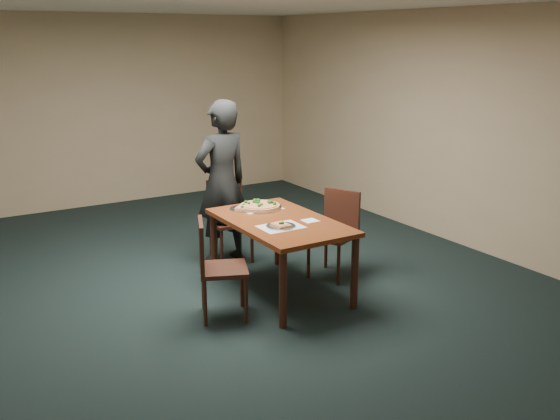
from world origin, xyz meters
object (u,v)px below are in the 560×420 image
chair_far (228,215)px  diner (222,182)px  dining_table (280,229)px  chair_right (336,228)px  pizza_pan (260,206)px  slice_plate_near (281,225)px  slice_plate_far (243,208)px  chair_left (215,263)px

chair_far → diner: 0.41m
dining_table → chair_right: bearing=8.5°
chair_right → pizza_pan: size_ratio=1.99×
chair_far → slice_plate_near: chair_far is taller
chair_right → slice_plate_near: (-0.88, -0.31, 0.25)m
dining_table → chair_right: (0.77, 0.11, -0.14)m
diner → slice_plate_far: 0.62m
pizza_pan → slice_plate_far: pizza_pan is taller
chair_left → slice_plate_far: chair_left is taller
chair_left → chair_right: 1.59m
dining_table → chair_far: chair_far is taller
slice_plate_far → chair_left: bearing=-133.4°
chair_far → diner: size_ratio=0.50×
chair_left → pizza_pan: 1.10m
chair_left → diner: (0.72, 1.30, 0.40)m
chair_left → pizza_pan: bearing=-29.5°
chair_right → slice_plate_near: size_ratio=3.25×
slice_plate_near → pizza_pan: bearing=76.5°
chair_far → pizza_pan: 0.72m
slice_plate_near → diner: bearing=88.2°
pizza_pan → chair_far: bearing=93.1°
slice_plate_near → slice_plate_far: bearing=90.9°
dining_table → chair_left: (-0.79, -0.18, -0.14)m
diner → chair_right: bearing=120.9°
chair_right → dining_table: bearing=-105.6°
chair_left → chair_right: bearing=-57.0°
diner → pizza_pan: size_ratio=3.98×
dining_table → slice_plate_far: (-0.12, 0.53, 0.10)m
dining_table → chair_right: size_ratio=1.65×
chair_right → slice_plate_far: (-0.89, 0.41, 0.25)m
dining_table → slice_plate_near: 0.25m
diner → slice_plate_far: bearing=76.1°
chair_far → chair_left: same height
chair_left → slice_plate_near: chair_left is taller
chair_right → slice_plate_far: bearing=-139.1°
dining_table → slice_plate_near: slice_plate_near is taller
diner → slice_plate_near: (-0.04, -1.32, -0.15)m
dining_table → chair_left: 0.82m
slice_plate_near → chair_left: bearing=178.0°
pizza_pan → diner: bearing=100.8°
diner → slice_plate_near: size_ratio=6.50×
chair_far → chair_left: bearing=-115.1°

